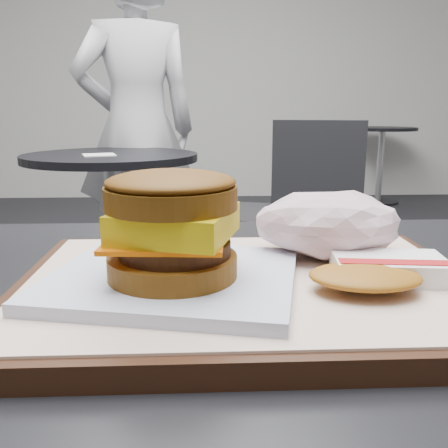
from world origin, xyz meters
TOP-DOWN VIEW (x-y plane):
  - serving_tray at (0.05, 0.00)m, footprint 0.38×0.28m
  - breakfast_sandwich at (-0.01, -0.02)m, footprint 0.22×0.21m
  - hash_brown at (0.15, -0.02)m, footprint 0.12×0.10m
  - crumpled_wrapper at (0.13, 0.06)m, footprint 0.14×0.11m
  - neighbor_table at (-0.35, 1.65)m, footprint 0.70×0.70m
  - napkin at (-0.38, 1.58)m, footprint 0.15×0.15m
  - neighbor_chair at (0.40, 1.76)m, footprint 0.65×0.52m
  - patron at (-0.29, 2.09)m, footprint 0.69×0.56m
  - bg_table_far at (1.80, 4.50)m, footprint 0.66×0.66m

SIDE VIEW (x-z plane):
  - neighbor_chair at x=0.40m, z-range 0.07..0.95m
  - neighbor_table at x=-0.35m, z-range 0.18..0.93m
  - bg_table_far at x=1.80m, z-range 0.19..0.94m
  - napkin at x=-0.38m, z-range 0.75..0.75m
  - serving_tray at x=0.05m, z-range 0.77..0.79m
  - hash_brown at x=0.15m, z-range 0.79..0.81m
  - crumpled_wrapper at x=0.13m, z-range 0.79..0.85m
  - patron at x=-0.29m, z-range 0.00..1.66m
  - breakfast_sandwich at x=-0.01m, z-range 0.78..0.88m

